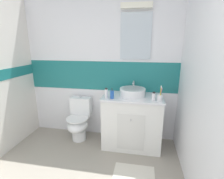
% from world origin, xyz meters
% --- Properties ---
extents(wall_back_tiled, '(3.20, 0.20, 2.50)m').
position_xyz_m(wall_back_tiled, '(0.01, 2.45, 1.26)').
color(wall_back_tiled, white).
rests_on(wall_back_tiled, ground_plane).
extents(wall_right_plain, '(0.10, 3.48, 2.50)m').
position_xyz_m(wall_right_plain, '(1.35, 1.20, 1.25)').
color(wall_right_plain, white).
rests_on(wall_right_plain, ground_plane).
extents(vanity_cabinet, '(0.93, 0.57, 0.85)m').
position_xyz_m(vanity_cabinet, '(0.58, 2.13, 0.43)').
color(vanity_cabinet, white).
rests_on(vanity_cabinet, ground_plane).
extents(sink_basin, '(0.40, 0.44, 0.20)m').
position_xyz_m(sink_basin, '(0.58, 2.15, 0.91)').
color(sink_basin, white).
rests_on(sink_basin, vanity_cabinet).
extents(toilet, '(0.37, 0.50, 0.74)m').
position_xyz_m(toilet, '(-0.34, 2.15, 0.35)').
color(toilet, white).
rests_on(toilet, ground_plane).
extents(toothbrush_cup, '(0.07, 0.07, 0.23)m').
position_xyz_m(toothbrush_cup, '(0.97, 1.96, 0.91)').
color(toothbrush_cup, white).
rests_on(toothbrush_cup, vanity_cabinet).
extents(soap_dispenser, '(0.06, 0.06, 0.16)m').
position_xyz_m(soap_dispenser, '(0.29, 1.96, 0.91)').
color(soap_dispenser, '#2659B2').
rests_on(soap_dispenser, vanity_cabinet).
extents(lotion_bottle_short, '(0.05, 0.05, 0.13)m').
position_xyz_m(lotion_bottle_short, '(0.89, 1.97, 0.91)').
color(lotion_bottle_short, white).
rests_on(lotion_bottle_short, vanity_cabinet).
extents(deodorant_spray_can, '(0.05, 0.05, 0.16)m').
position_xyz_m(deodorant_spray_can, '(0.20, 1.95, 0.92)').
color(deodorant_spray_can, white).
rests_on(deodorant_spray_can, vanity_cabinet).
extents(bath_mat, '(0.53, 0.43, 0.01)m').
position_xyz_m(bath_mat, '(0.67, 1.41, 0.01)').
color(bath_mat, beige).
rests_on(bath_mat, ground_plane).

